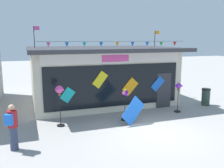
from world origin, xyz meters
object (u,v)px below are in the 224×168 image
object	(u,v)px
person_near_camera	(13,126)
display_kite_on_ground	(133,111)
wind_spinner_center_left	(178,91)
wind_spinner_left	(125,100)
trash_bin	(206,97)
wind_spinner_far_left	(60,94)
kite_shop_building	(100,74)

from	to	relation	value
person_near_camera	display_kite_on_ground	world-z (taller)	person_near_camera
wind_spinner_center_left	person_near_camera	distance (m)	8.48
wind_spinner_left	person_near_camera	distance (m)	5.28
trash_bin	display_kite_on_ground	size ratio (longest dim) A/B	0.83
wind_spinner_center_left	trash_bin	xyz separation A→B (m)	(2.41, 0.66, -0.67)
wind_spinner_far_left	display_kite_on_ground	xyz separation A→B (m)	(3.21, -0.90, -0.83)
kite_shop_building	wind_spinner_left	xyz separation A→B (m)	(-0.01, -4.23, -0.70)
wind_spinner_far_left	person_near_camera	distance (m)	2.79
wind_spinner_center_left	kite_shop_building	bearing A→B (deg)	129.64
wind_spinner_far_left	wind_spinner_left	distance (m)	3.12
wind_spinner_far_left	wind_spinner_left	world-z (taller)	wind_spinner_far_left
person_near_camera	trash_bin	bearing A→B (deg)	-131.83
wind_spinner_left	trash_bin	bearing A→B (deg)	9.98
wind_spinner_far_left	display_kite_on_ground	distance (m)	3.43
wind_spinner_left	wind_spinner_center_left	world-z (taller)	wind_spinner_left
person_near_camera	wind_spinner_far_left	bearing A→B (deg)	-100.46
person_near_camera	trash_bin	distance (m)	10.98
person_near_camera	display_kite_on_ground	bearing A→B (deg)	-134.51
wind_spinner_left	display_kite_on_ground	size ratio (longest dim) A/B	1.32
wind_spinner_far_left	wind_spinner_center_left	size ratio (longest dim) A/B	1.17
wind_spinner_left	display_kite_on_ground	xyz separation A→B (m)	(0.13, -0.67, -0.38)
wind_spinner_far_left	trash_bin	xyz separation A→B (m)	(8.73, 0.76, -0.97)
wind_spinner_left	display_kite_on_ground	distance (m)	0.78
kite_shop_building	person_near_camera	size ratio (longest dim) A/B	5.18
kite_shop_building	wind_spinner_far_left	xyz separation A→B (m)	(-3.09, -4.00, -0.25)
wind_spinner_left	person_near_camera	xyz separation A→B (m)	(-4.99, -1.72, -0.15)
wind_spinner_left	wind_spinner_center_left	xyz separation A→B (m)	(3.23, 0.34, 0.14)
wind_spinner_far_left	wind_spinner_center_left	world-z (taller)	wind_spinner_far_left
wind_spinner_left	person_near_camera	bearing A→B (deg)	-160.95
person_near_camera	trash_bin	size ratio (longest dim) A/B	1.65
wind_spinner_center_left	person_near_camera	bearing A→B (deg)	-165.95
wind_spinner_left	display_kite_on_ground	world-z (taller)	wind_spinner_left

